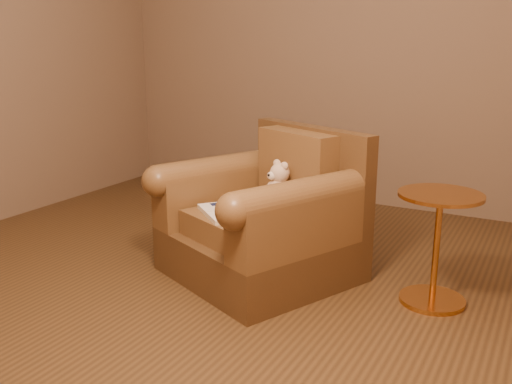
% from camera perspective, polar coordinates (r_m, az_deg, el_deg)
% --- Properties ---
extents(floor, '(4.00, 4.00, 0.00)m').
position_cam_1_polar(floor, '(3.22, -4.89, -9.10)').
color(floor, '#4C341A').
rests_on(floor, ground).
extents(armchair, '(1.19, 1.17, 0.82)m').
position_cam_1_polar(armchair, '(3.23, 0.95, -2.87)').
color(armchair, '#4D3319').
rests_on(armchair, floor).
extents(teddy_bear, '(0.20, 0.22, 0.27)m').
position_cam_1_polar(teddy_bear, '(3.23, 2.03, 0.33)').
color(teddy_bear, beige).
rests_on(teddy_bear, armchair).
extents(guidebook, '(0.39, 0.37, 0.03)m').
position_cam_1_polar(guidebook, '(3.09, -3.24, -2.03)').
color(guidebook, beige).
rests_on(guidebook, armchair).
extents(side_table, '(0.42, 0.42, 0.58)m').
position_cam_1_polar(side_table, '(3.01, 17.61, -5.06)').
color(side_table, '#C98337').
rests_on(side_table, floor).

